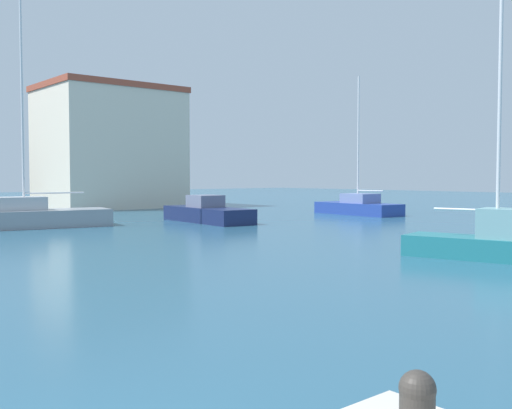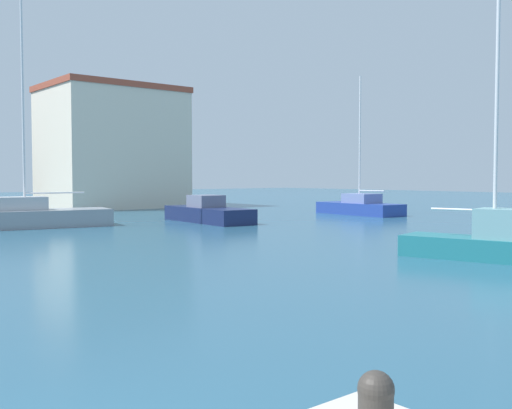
{
  "view_description": "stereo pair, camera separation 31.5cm",
  "coord_description": "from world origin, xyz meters",
  "px_view_note": "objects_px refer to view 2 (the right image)",
  "views": [
    {
      "loc": [
        -1.42,
        -4.26,
        2.73
      ],
      "look_at": [
        19.18,
        20.06,
        1.21
      ],
      "focal_mm": 41.38,
      "sensor_mm": 36.0,
      "label": 1
    },
    {
      "loc": [
        -1.18,
        -4.47,
        2.73
      ],
      "look_at": [
        19.18,
        20.06,
        1.21
      ],
      "focal_mm": 41.38,
      "sensor_mm": 36.0,
      "label": 2
    }
  ],
  "objects_px": {
    "sailboat_teal_far_left": "(497,242)",
    "sailboat_blue_mid_harbor": "(360,206)",
    "sailboat_grey_behind_lamppost": "(23,216)",
    "motorboat_navy_center_channel": "(208,213)"
  },
  "relations": [
    {
      "from": "motorboat_navy_center_channel",
      "to": "sailboat_blue_mid_harbor",
      "type": "height_order",
      "value": "sailboat_blue_mid_harbor"
    },
    {
      "from": "sailboat_teal_far_left",
      "to": "motorboat_navy_center_channel",
      "type": "xyz_separation_m",
      "value": [
        2.13,
        19.3,
        -0.07
      ]
    },
    {
      "from": "sailboat_grey_behind_lamppost",
      "to": "sailboat_blue_mid_harbor",
      "type": "relative_size",
      "value": 1.36
    },
    {
      "from": "sailboat_teal_far_left",
      "to": "sailboat_grey_behind_lamppost",
      "type": "relative_size",
      "value": 0.68
    },
    {
      "from": "sailboat_blue_mid_harbor",
      "to": "sailboat_teal_far_left",
      "type": "bearing_deg",
      "value": -128.74
    },
    {
      "from": "sailboat_teal_far_left",
      "to": "sailboat_grey_behind_lamppost",
      "type": "bearing_deg",
      "value": 109.25
    },
    {
      "from": "sailboat_teal_far_left",
      "to": "motorboat_navy_center_channel",
      "type": "height_order",
      "value": "sailboat_teal_far_left"
    },
    {
      "from": "sailboat_teal_far_left",
      "to": "sailboat_blue_mid_harbor",
      "type": "distance_m",
      "value": 23.07
    },
    {
      "from": "motorboat_navy_center_channel",
      "to": "sailboat_blue_mid_harbor",
      "type": "relative_size",
      "value": 0.74
    },
    {
      "from": "sailboat_teal_far_left",
      "to": "sailboat_blue_mid_harbor",
      "type": "relative_size",
      "value": 0.92
    }
  ]
}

